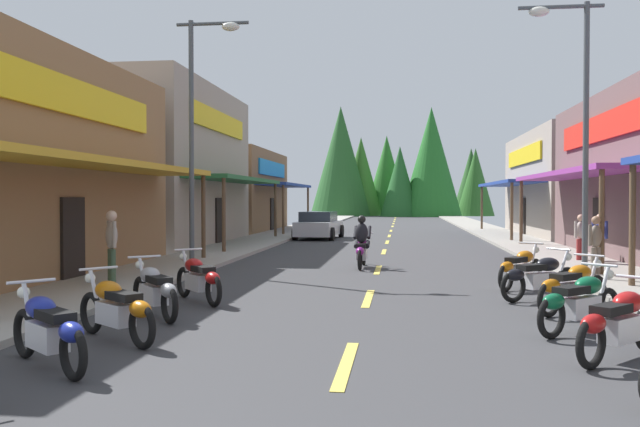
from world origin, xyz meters
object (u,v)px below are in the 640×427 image
object	(u,v)px
streetlamp_left	(201,112)
motorcycle_parked_left_2	(116,308)
pedestrian_browsing	(596,243)
parked_car_curbside	(319,225)
motorcycle_parked_right_1	(620,322)
pedestrian_waiting	(581,235)
motorcycle_parked_right_2	(580,301)
motorcycle_parked_left_3	(155,289)
motorcycle_parked_left_1	(48,329)
pedestrian_strolling	(600,236)
motorcycle_parked_right_4	(540,276)
motorcycle_parked_right_5	(521,267)
pedestrian_by_shop	(112,243)
motorcycle_parked_right_3	(573,286)
rider_cruising_lead	(362,246)
streetlamp_right	(574,104)
motorcycle_parked_left_4	(199,278)

from	to	relation	value
streetlamp_left	motorcycle_parked_left_2	size ratio (longest dim) A/B	4.00
pedestrian_browsing	parked_car_curbside	distance (m)	18.40
motorcycle_parked_right_1	parked_car_curbside	world-z (taller)	parked_car_curbside
pedestrian_waiting	motorcycle_parked_right_2	bearing A→B (deg)	127.71
pedestrian_waiting	parked_car_curbside	size ratio (longest dim) A/B	0.35
streetlamp_left	motorcycle_parked_left_3	bearing A→B (deg)	-79.34
motorcycle_parked_left_1	pedestrian_strolling	distance (m)	16.79
motorcycle_parked_right_1	motorcycle_parked_right_4	world-z (taller)	same
motorcycle_parked_right_5	pedestrian_by_shop	size ratio (longest dim) A/B	1.01
motorcycle_parked_right_3	motorcycle_parked_left_1	size ratio (longest dim) A/B	0.93
motorcycle_parked_right_2	pedestrian_strolling	xyz separation A→B (m)	(3.23, 10.34, 0.44)
motorcycle_parked_left_1	motorcycle_parked_left_2	distance (m)	1.59
parked_car_curbside	pedestrian_waiting	bearing A→B (deg)	-136.34
motorcycle_parked_left_1	streetlamp_left	bearing A→B (deg)	-43.41
motorcycle_parked_right_1	pedestrian_by_shop	world-z (taller)	pedestrian_by_shop
motorcycle_parked_right_2	pedestrian_browsing	world-z (taller)	pedestrian_browsing
motorcycle_parked_right_5	pedestrian_strolling	distance (m)	6.20
motorcycle_parked_right_2	rider_cruising_lead	size ratio (longest dim) A/B	0.76
streetlamp_right	motorcycle_parked_left_1	size ratio (longest dim) A/B	3.99
motorcycle_parked_right_3	motorcycle_parked_left_2	world-z (taller)	same
motorcycle_parked_right_5	motorcycle_parked_left_4	size ratio (longest dim) A/B	1.07
pedestrian_waiting	streetlamp_left	bearing A→B (deg)	71.55
motorcycle_parked_right_3	motorcycle_parked_left_3	bearing A→B (deg)	146.09
motorcycle_parked_right_3	pedestrian_strolling	bearing A→B (deg)	27.03
motorcycle_parked_left_3	pedestrian_by_shop	world-z (taller)	pedestrian_by_shop
motorcycle_parked_right_2	motorcycle_parked_right_3	bearing A→B (deg)	35.80
motorcycle_parked_left_2	pedestrian_waiting	distance (m)	16.01
rider_cruising_lead	motorcycle_parked_right_5	bearing A→B (deg)	-135.56
rider_cruising_lead	pedestrian_browsing	xyz separation A→B (m)	(6.12, -1.98, 0.28)
streetlamp_left	pedestrian_waiting	world-z (taller)	streetlamp_left
streetlamp_right	pedestrian_waiting	xyz separation A→B (m)	(1.45, 4.92, -3.49)
motorcycle_parked_right_3	motorcycle_parked_right_4	size ratio (longest dim) A/B	0.89
rider_cruising_lead	pedestrian_by_shop	size ratio (longest dim) A/B	1.20
motorcycle_parked_right_1	motorcycle_parked_right_2	size ratio (longest dim) A/B	1.01
motorcycle_parked_right_3	motorcycle_parked_right_4	xyz separation A→B (m)	(-0.27, 1.51, 0.00)
streetlamp_right	motorcycle_parked_left_3	size ratio (longest dim) A/B	4.03
motorcycle_parked_left_3	pedestrian_strolling	xyz separation A→B (m)	(10.19, 9.85, 0.44)
streetlamp_right	rider_cruising_lead	bearing A→B (deg)	152.38
streetlamp_right	motorcycle_parked_right_2	world-z (taller)	streetlamp_right
motorcycle_parked_right_5	motorcycle_parked_left_4	world-z (taller)	same
motorcycle_parked_left_1	pedestrian_by_shop	world-z (taller)	pedestrian_by_shop
motorcycle_parked_right_2	pedestrian_waiting	size ratio (longest dim) A/B	1.04
streetlamp_left	streetlamp_right	size ratio (longest dim) A/B	1.02
motorcycle_parked_right_5	motorcycle_parked_left_2	xyz separation A→B (m)	(-6.79, -6.50, 0.00)
pedestrian_by_shop	motorcycle_parked_left_2	bearing A→B (deg)	-103.77
streetlamp_right	pedestrian_waiting	world-z (taller)	streetlamp_right
pedestrian_by_shop	pedestrian_browsing	distance (m)	12.01
motorcycle_parked_right_5	motorcycle_parked_left_2	distance (m)	9.40
motorcycle_parked_right_1	rider_cruising_lead	size ratio (longest dim) A/B	0.76
motorcycle_parked_right_3	pedestrian_by_shop	size ratio (longest dim) A/B	0.89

